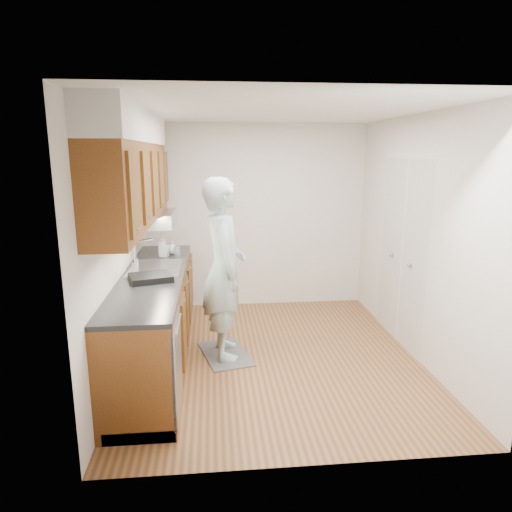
{
  "coord_description": "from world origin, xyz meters",
  "views": [
    {
      "loc": [
        -0.61,
        -4.45,
        2.11
      ],
      "look_at": [
        -0.15,
        0.25,
        1.04
      ],
      "focal_mm": 32.0,
      "sensor_mm": 36.0,
      "label": 1
    }
  ],
  "objects_px": {
    "person": "(224,257)",
    "soap_bottle_a": "(162,245)",
    "soap_bottle_b": "(164,248)",
    "dish_rack": "(151,278)",
    "soap_bottle_c": "(172,247)",
    "steel_can": "(177,252)"
  },
  "relations": [
    {
      "from": "person",
      "to": "soap_bottle_b",
      "type": "relative_size",
      "value": 10.48
    },
    {
      "from": "soap_bottle_b",
      "to": "soap_bottle_c",
      "type": "xyz_separation_m",
      "value": [
        0.08,
        0.13,
        -0.02
      ]
    },
    {
      "from": "steel_can",
      "to": "dish_rack",
      "type": "xyz_separation_m",
      "value": [
        -0.18,
        -0.99,
        -0.03
      ]
    },
    {
      "from": "dish_rack",
      "to": "soap_bottle_b",
      "type": "bearing_deg",
      "value": 70.62
    },
    {
      "from": "soap_bottle_a",
      "to": "soap_bottle_b",
      "type": "relative_size",
      "value": 1.33
    },
    {
      "from": "soap_bottle_a",
      "to": "steel_can",
      "type": "height_order",
      "value": "soap_bottle_a"
    },
    {
      "from": "person",
      "to": "soap_bottle_a",
      "type": "distance_m",
      "value": 0.98
    },
    {
      "from": "soap_bottle_b",
      "to": "dish_rack",
      "type": "xyz_separation_m",
      "value": [
        -0.03,
        -1.03,
        -0.07
      ]
    },
    {
      "from": "soap_bottle_b",
      "to": "steel_can",
      "type": "xyz_separation_m",
      "value": [
        0.15,
        -0.04,
        -0.04
      ]
    },
    {
      "from": "soap_bottle_a",
      "to": "soap_bottle_c",
      "type": "relative_size",
      "value": 1.62
    },
    {
      "from": "person",
      "to": "dish_rack",
      "type": "distance_m",
      "value": 0.79
    },
    {
      "from": "soap_bottle_b",
      "to": "soap_bottle_c",
      "type": "bearing_deg",
      "value": 59.34
    },
    {
      "from": "soap_bottle_b",
      "to": "steel_can",
      "type": "distance_m",
      "value": 0.16
    },
    {
      "from": "soap_bottle_c",
      "to": "dish_rack",
      "type": "bearing_deg",
      "value": -95.15
    },
    {
      "from": "soap_bottle_a",
      "to": "person",
      "type": "bearing_deg",
      "value": -45.1
    },
    {
      "from": "soap_bottle_c",
      "to": "soap_bottle_a",
      "type": "bearing_deg",
      "value": -128.73
    },
    {
      "from": "person",
      "to": "dish_rack",
      "type": "height_order",
      "value": "person"
    },
    {
      "from": "soap_bottle_a",
      "to": "soap_bottle_c",
      "type": "bearing_deg",
      "value": 51.27
    },
    {
      "from": "soap_bottle_b",
      "to": "soap_bottle_a",
      "type": "bearing_deg",
      "value": 156.26
    },
    {
      "from": "person",
      "to": "soap_bottle_b",
      "type": "xyz_separation_m",
      "value": [
        -0.67,
        0.68,
        -0.03
      ]
    },
    {
      "from": "soap_bottle_c",
      "to": "steel_can",
      "type": "relative_size",
      "value": 1.34
    },
    {
      "from": "person",
      "to": "steel_can",
      "type": "xyz_separation_m",
      "value": [
        -0.52,
        0.64,
        -0.07
      ]
    }
  ]
}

